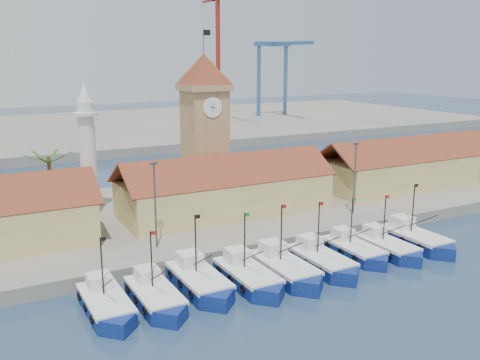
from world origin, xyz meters
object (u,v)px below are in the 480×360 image
boat_4 (286,270)px  clock_tower (205,125)px  boat_0 (107,306)px  minaret (88,149)px

boat_4 → clock_tower: clock_tower is taller
boat_0 → clock_tower: clock_tower is taller
boat_0 → boat_4: 17.15m
clock_tower → boat_0: bearing=-130.2°
clock_tower → minaret: 15.30m
minaret → boat_0: bearing=-100.5°
boat_4 → minaret: bearing=115.6°
boat_0 → minaret: 27.24m
boat_4 → clock_tower: size_ratio=0.44×
boat_0 → clock_tower: bearing=49.8°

